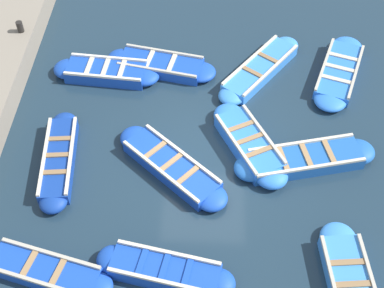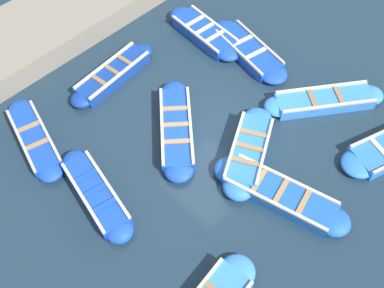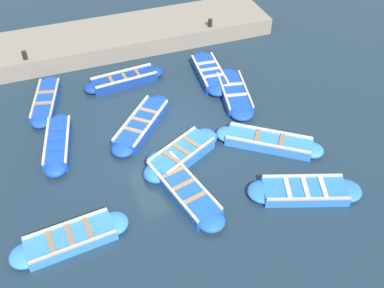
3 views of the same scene
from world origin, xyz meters
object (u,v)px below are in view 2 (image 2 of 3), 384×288
(boat_alongside, at_px, (249,51))
(boat_near_quay, at_px, (113,74))
(boat_bow_out, at_px, (176,128))
(boat_far_corner, at_px, (249,151))
(boat_mid_row, at_px, (96,194))
(boat_broadside, at_px, (35,139))
(boat_end_of_row, at_px, (280,195))
(boat_drifting, at_px, (324,101))
(boat_inner_gap, at_px, (204,33))

(boat_alongside, bearing_deg, boat_near_quay, 58.47)
(boat_bow_out, relative_size, boat_far_corner, 1.01)
(boat_alongside, distance_m, boat_mid_row, 6.98)
(boat_bow_out, distance_m, boat_broadside, 4.07)
(boat_alongside, xyz_separation_m, boat_mid_row, (-0.66, 6.95, 0.03))
(boat_bow_out, height_order, boat_near_quay, boat_near_quay)
(boat_end_of_row, bearing_deg, boat_broadside, 29.43)
(boat_near_quay, relative_size, boat_mid_row, 1.04)
(boat_drifting, xyz_separation_m, boat_end_of_row, (-1.05, 3.52, 0.01))
(boat_bow_out, height_order, boat_alongside, boat_bow_out)
(boat_bow_out, xyz_separation_m, boat_alongside, (0.61, -3.95, -0.01))
(boat_drifting, xyz_separation_m, boat_near_quay, (5.43, 3.81, 0.01))
(boat_far_corner, height_order, boat_broadside, boat_far_corner)
(boat_inner_gap, relative_size, boat_mid_row, 1.01)
(boat_inner_gap, height_order, boat_end_of_row, boat_inner_gap)
(boat_end_of_row, bearing_deg, boat_near_quay, 2.50)
(boat_drifting, distance_m, boat_mid_row, 7.30)
(boat_inner_gap, distance_m, boat_end_of_row, 6.56)
(boat_bow_out, xyz_separation_m, boat_broadside, (2.64, 3.10, -0.01))
(boat_alongside, relative_size, boat_broadside, 1.07)
(boat_bow_out, relative_size, boat_broadside, 0.98)
(boat_drifting, relative_size, boat_far_corner, 1.07)
(boat_alongside, distance_m, boat_end_of_row, 5.45)
(boat_drifting, xyz_separation_m, boat_mid_row, (2.40, 6.89, 0.03))
(boat_bow_out, height_order, boat_broadside, boat_bow_out)
(boat_near_quay, relative_size, boat_broadside, 1.03)
(boat_inner_gap, xyz_separation_m, boat_alongside, (-1.63, -0.41, -0.02))
(boat_inner_gap, distance_m, boat_near_quay, 3.53)
(boat_near_quay, xyz_separation_m, boat_far_corner, (-5.02, -0.75, 0.02))
(boat_bow_out, distance_m, boat_inner_gap, 4.19)
(boat_inner_gap, bearing_deg, boat_far_corner, 147.75)
(boat_bow_out, bearing_deg, boat_far_corner, -157.69)
(boat_drifting, height_order, boat_broadside, boat_drifting)
(boat_inner_gap, relative_size, boat_end_of_row, 0.85)
(boat_near_quay, relative_size, boat_far_corner, 1.05)
(boat_alongside, height_order, boat_end_of_row, boat_end_of_row)
(boat_mid_row, bearing_deg, boat_alongside, -84.54)
(boat_bow_out, height_order, boat_inner_gap, boat_inner_gap)
(boat_inner_gap, height_order, boat_alongside, boat_inner_gap)
(boat_alongside, bearing_deg, boat_inner_gap, 14.24)
(boat_drifting, relative_size, boat_alongside, 0.97)
(boat_bow_out, bearing_deg, boat_near_quay, -1.70)
(boat_mid_row, height_order, boat_far_corner, boat_far_corner)
(boat_near_quay, xyz_separation_m, boat_end_of_row, (-6.48, -0.28, -0.00))
(boat_broadside, bearing_deg, boat_alongside, -106.12)
(boat_end_of_row, bearing_deg, boat_mid_row, 44.36)
(boat_drifting, height_order, boat_mid_row, boat_mid_row)
(boat_bow_out, xyz_separation_m, boat_near_quay, (2.98, -0.09, 0.01))
(boat_far_corner, bearing_deg, boat_inner_gap, -32.25)
(boat_drifting, distance_m, boat_far_corner, 3.09)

